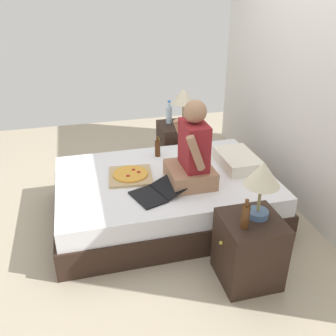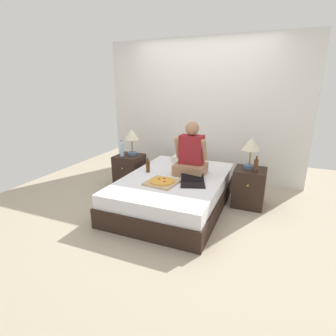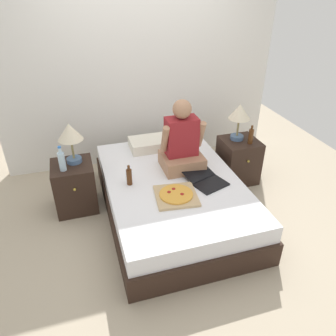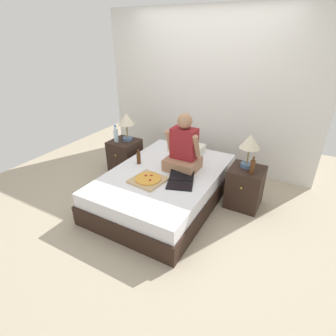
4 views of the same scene
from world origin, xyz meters
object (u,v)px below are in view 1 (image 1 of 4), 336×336
at_px(lamp_on_right_nightstand, 262,178).
at_px(person_seated, 192,154).
at_px(nightstand_right, 249,249).
at_px(laptop, 155,194).
at_px(nightstand_left, 178,146).
at_px(beer_bottle, 245,216).
at_px(pizza_box, 130,175).
at_px(water_bottle, 169,114).
at_px(bed, 165,196).
at_px(lamp_on_left_nightstand, 183,99).
at_px(beer_bottle_on_bed, 158,148).

bearing_deg(lamp_on_right_nightstand, person_seated, -162.56).
distance_m(nightstand_right, laptop, 0.92).
xyz_separation_m(nightstand_left, beer_bottle, (2.09, -0.10, 0.37)).
distance_m(laptop, pizza_box, 0.41).
xyz_separation_m(nightstand_left, water_bottle, (-0.08, -0.09, 0.39)).
distance_m(person_seated, pizza_box, 0.64).
bearing_deg(bed, person_seated, 51.15).
xyz_separation_m(lamp_on_left_nightstand, pizza_box, (0.90, -0.78, -0.42)).
xyz_separation_m(water_bottle, nightstand_right, (2.10, 0.09, -0.39)).
relative_size(lamp_on_right_nightstand, beer_bottle, 1.96).
distance_m(nightstand_right, person_seated, 0.97).
bearing_deg(lamp_on_left_nightstand, nightstand_left, -128.63).
bearing_deg(pizza_box, person_seated, 66.12).
relative_size(nightstand_right, person_seated, 0.71).
bearing_deg(bed, nightstand_left, 157.58).
bearing_deg(lamp_on_left_nightstand, lamp_on_right_nightstand, 0.00).
bearing_deg(beer_bottle_on_bed, water_bottle, 155.54).
xyz_separation_m(lamp_on_left_nightstand, water_bottle, (-0.12, -0.14, -0.22)).
distance_m(bed, water_bottle, 1.22).
height_order(person_seated, pizza_box, person_seated).
height_order(water_bottle, lamp_on_right_nightstand, lamp_on_right_nightstand).
height_order(bed, laptop, laptop).
height_order(lamp_on_right_nightstand, pizza_box, lamp_on_right_nightstand).
relative_size(nightstand_right, beer_bottle_on_bed, 2.53).
relative_size(bed, lamp_on_left_nightstand, 4.62).
relative_size(water_bottle, beer_bottle, 1.20).
bearing_deg(water_bottle, beer_bottle, -0.26).
distance_m(bed, nightstand_right, 1.09).
bearing_deg(nightstand_left, pizza_box, -37.79).
height_order(bed, pizza_box, pizza_box).
relative_size(lamp_on_right_nightstand, beer_bottle_on_bed, 2.05).
bearing_deg(laptop, water_bottle, 160.73).
bearing_deg(bed, beer_bottle, 16.33).
xyz_separation_m(nightstand_left, nightstand_right, (2.02, 0.00, 0.00)).
bearing_deg(nightstand_left, laptop, -23.66).
xyz_separation_m(nightstand_right, beer_bottle_on_bed, (-1.46, -0.38, 0.26)).
relative_size(nightstand_right, lamp_on_right_nightstand, 1.24).
bearing_deg(laptop, nightstand_right, 40.42).
bearing_deg(nightstand_right, pizza_box, -145.63).
relative_size(lamp_on_right_nightstand, laptop, 0.91).
bearing_deg(beer_bottle_on_bed, person_seated, 15.71).
bearing_deg(water_bottle, nightstand_left, 48.35).
bearing_deg(nightstand_left, nightstand_right, 0.00).
relative_size(person_seated, pizza_box, 1.76).
distance_m(bed, lamp_on_left_nightstand, 1.26).
height_order(lamp_on_right_nightstand, person_seated, person_seated).
height_order(lamp_on_left_nightstand, laptop, lamp_on_left_nightstand).
bearing_deg(nightstand_left, person_seated, -9.79).
relative_size(person_seated, beer_bottle_on_bed, 3.55).
height_order(water_bottle, beer_bottle_on_bed, water_bottle).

